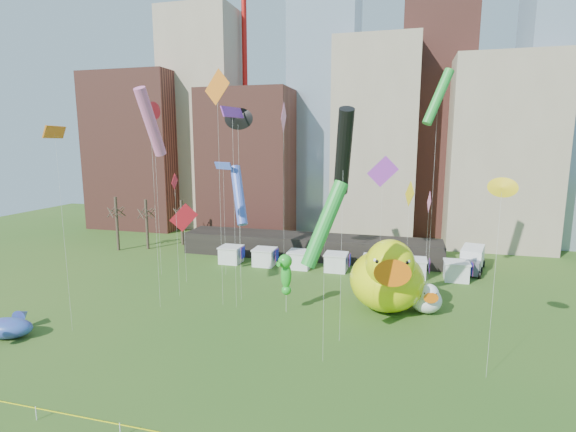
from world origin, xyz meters
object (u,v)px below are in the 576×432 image
(small_duck, at_px, (426,298))
(seahorse_green, at_px, (286,271))
(whale_inflatable, at_px, (7,327))
(seahorse_purple, at_px, (389,279))
(big_duck, at_px, (387,277))
(box_truck, at_px, (472,259))

(small_duck, relative_size, seahorse_green, 0.75)
(seahorse_green, bearing_deg, whale_inflatable, -128.56)
(seahorse_green, bearing_deg, seahorse_purple, 36.38)
(whale_inflatable, bearing_deg, big_duck, 10.51)
(big_duck, distance_m, whale_inflatable, 35.31)
(seahorse_purple, relative_size, box_truck, 0.71)
(big_duck, distance_m, seahorse_purple, 0.75)
(big_duck, distance_m, seahorse_green, 10.23)
(big_duck, xyz_separation_m, seahorse_purple, (0.18, -0.72, 0.03))
(big_duck, bearing_deg, seahorse_green, -169.80)
(whale_inflatable, bearing_deg, box_truck, 22.94)
(small_duck, relative_size, seahorse_purple, 0.86)
(small_duck, distance_m, whale_inflatable, 38.96)
(seahorse_purple, relative_size, whale_inflatable, 0.90)
(small_duck, bearing_deg, whale_inflatable, -166.06)
(whale_inflatable, height_order, box_truck, box_truck)
(small_duck, bearing_deg, seahorse_green, -174.68)
(big_duck, distance_m, small_duck, 4.44)
(box_truck, bearing_deg, seahorse_purple, -105.96)
(big_duck, relative_size, whale_inflatable, 1.82)
(small_duck, relative_size, whale_inflatable, 0.77)
(small_duck, xyz_separation_m, box_truck, (6.49, 16.90, 0.03))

